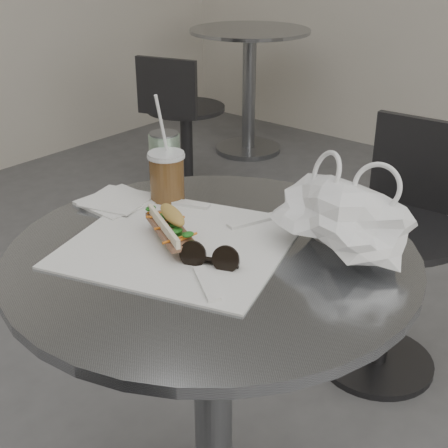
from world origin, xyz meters
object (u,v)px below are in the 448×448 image
Objects in this scene: cafe_table at (213,370)px; bg_table at (249,77)px; banh_mi at (171,227)px; chair_far at (393,265)px; drink_can at (165,161)px; iced_coffee at (167,176)px; sunglasses at (210,258)px; bg_chair at (183,136)px.

cafe_table is 2.72m from bg_table.
chair_far is at bearing 112.57° from banh_mi.
chair_far is 3.68× the size of banh_mi.
drink_can is (-0.20, 0.19, 0.03)m from banh_mi.
banh_mi is at bearing -157.75° from cafe_table.
iced_coffee is 0.31m from sunglasses.
chair_far is at bearing -37.49° from bg_chair.
sunglasses is (1.45, -1.46, 0.43)m from bg_chair.
iced_coffee reaches higher than sunglasses.
bg_table is 0.82m from bg_chair.
sunglasses is (0.04, -0.05, 0.29)m from cafe_table.
chair_far is 5.87× the size of drink_can.
bg_table is 2.11m from chair_far.
bg_table is 1.00× the size of bg_chair.
bg_table is 2.72m from banh_mi.
sunglasses is (0.04, -0.89, 0.41)m from chair_far.
bg_table is 2.80m from sunglasses.
cafe_table is at bearing 86.79° from chair_far.
sunglasses is at bearing 16.54° from banh_mi.
bg_table is (-1.60, 2.20, -0.00)m from cafe_table.
chair_far is at bearing 67.67° from drink_can.
chair_far is at bearing 69.96° from sunglasses.
banh_mi reaches higher than bg_chair.
sunglasses is (0.11, -0.02, -0.02)m from banh_mi.
bg_table is 0.96× the size of chair_far.
chair_far is 0.88m from iced_coffee.
iced_coffee is at bearing 69.58° from chair_far.
chair_far is at bearing 72.56° from iced_coffee.
bg_chair is at bearing 134.98° from cafe_table.
drink_can is (1.13, -1.25, 0.47)m from bg_chair.
cafe_table and bg_table have the same top height.
chair_far reaches higher than bg_chair.
drink_can reaches higher than bg_table.
bg_table is 2.52m from iced_coffee.
cafe_table is at bearing 104.96° from sunglasses.
cafe_table is 5.81× the size of drink_can.
cafe_table is 0.85m from chair_far.
bg_chair is 1.75m from drink_can.
cafe_table is at bearing 49.86° from banh_mi.
banh_mi reaches higher than chair_far.
drink_can is (-0.28, 0.16, 0.34)m from cafe_table.
bg_table is 5.66× the size of drink_can.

